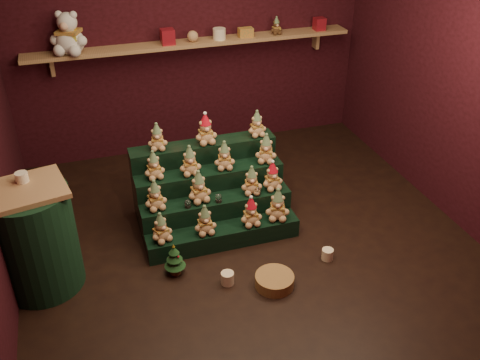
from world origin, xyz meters
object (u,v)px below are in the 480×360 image
object	(u,v)px
snow_globe_b	(219,198)
mug_left	(227,278)
snow_globe_a	(188,204)
mug_right	(327,254)
side_table	(35,239)
snow_globe_c	(257,191)
mini_christmas_tree	(175,259)
riser_tier_front	(223,236)
white_bear	(68,27)
brown_bear	(276,26)
wicker_basket	(274,281)

from	to	relation	value
snow_globe_b	mug_left	bearing A→B (deg)	-100.38
snow_globe_a	mug_right	distance (m)	1.31
snow_globe_a	side_table	xyz separation A→B (m)	(-1.28, -0.20, 0.06)
snow_globe_b	mug_left	world-z (taller)	snow_globe_b
snow_globe_c	mini_christmas_tree	world-z (taller)	snow_globe_c
side_table	mini_christmas_tree	world-z (taller)	side_table
riser_tier_front	white_bear	world-z (taller)	white_bear
mini_christmas_tree	mug_left	world-z (taller)	mini_christmas_tree
snow_globe_c	mug_left	size ratio (longest dim) A/B	0.82
snow_globe_a	white_bear	bearing A→B (deg)	114.26
snow_globe_b	white_bear	world-z (taller)	white_bear
mug_right	side_table	bearing A→B (deg)	169.41
riser_tier_front	mug_right	world-z (taller)	riser_tier_front
mug_right	white_bear	world-z (taller)	white_bear
mini_christmas_tree	brown_bear	distance (m)	2.99
snow_globe_c	mug_right	xyz separation A→B (m)	(0.43, -0.65, -0.35)
mug_left	white_bear	distance (m)	2.97
snow_globe_a	wicker_basket	bearing A→B (deg)	-57.45
mug_left	wicker_basket	xyz separation A→B (m)	(0.36, -0.14, -0.00)
wicker_basket	snow_globe_a	bearing A→B (deg)	122.55
wicker_basket	white_bear	world-z (taller)	white_bear
mini_christmas_tree	brown_bear	xyz separation A→B (m)	(1.69, 2.12, 1.27)
riser_tier_front	mini_christmas_tree	size ratio (longest dim) A/B	4.55
snow_globe_a	white_bear	world-z (taller)	white_bear
snow_globe_b	mug_right	world-z (taller)	snow_globe_b
riser_tier_front	side_table	size ratio (longest dim) A/B	1.51
snow_globe_c	snow_globe_b	bearing A→B (deg)	180.00
snow_globe_b	brown_bear	size ratio (longest dim) A/B	0.43
wicker_basket	brown_bear	world-z (taller)	brown_bear
side_table	mug_left	bearing A→B (deg)	-29.87
snow_globe_b	wicker_basket	world-z (taller)	snow_globe_b
snow_globe_a	white_bear	size ratio (longest dim) A/B	0.14
mug_left	brown_bear	world-z (taller)	brown_bear
mini_christmas_tree	wicker_basket	distance (m)	0.85
side_table	mug_left	distance (m)	1.57
snow_globe_c	snow_globe_a	bearing A→B (deg)	180.00
side_table	mug_right	bearing A→B (deg)	-22.25
mug_right	wicker_basket	distance (m)	0.59
white_bear	mug_right	bearing A→B (deg)	-27.80
snow_globe_c	side_table	world-z (taller)	side_table
wicker_basket	snow_globe_c	bearing A→B (deg)	80.70
snow_globe_b	snow_globe_c	distance (m)	0.37
mug_right	white_bear	size ratio (longest dim) A/B	0.19
side_table	brown_bear	bearing A→B (deg)	23.04
snow_globe_b	snow_globe_c	size ratio (longest dim) A/B	0.91
mug_left	mug_right	size ratio (longest dim) A/B	1.07
mini_christmas_tree	brown_bear	world-z (taller)	brown_bear
mug_left	wicker_basket	distance (m)	0.39
mug_right	brown_bear	size ratio (longest dim) A/B	0.53
riser_tier_front	mug_right	bearing A→B (deg)	-31.01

